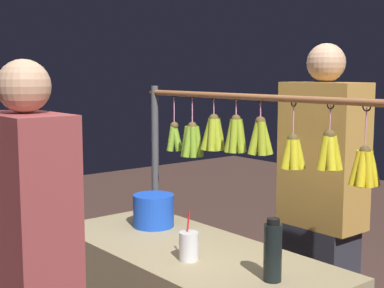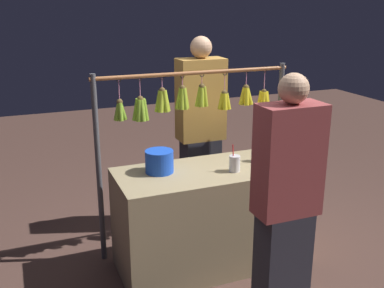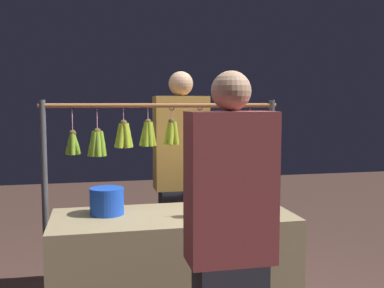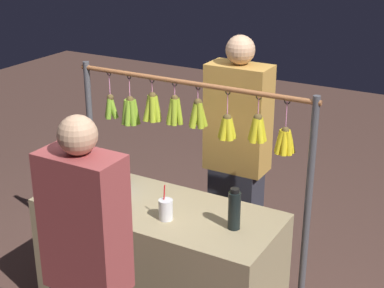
# 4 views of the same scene
# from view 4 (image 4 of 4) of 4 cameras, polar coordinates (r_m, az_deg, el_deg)

# --- Properties ---
(market_counter) EXTENTS (1.53, 0.65, 0.83)m
(market_counter) POSITION_cam_4_polar(r_m,az_deg,el_deg) (3.83, -3.22, -11.63)
(market_counter) COLOR tan
(market_counter) RESTS_ON ground
(display_rack) EXTENTS (1.71, 0.15, 1.56)m
(display_rack) POSITION_cam_4_polar(r_m,az_deg,el_deg) (3.80, -0.36, 0.73)
(display_rack) COLOR #4C4C51
(display_rack) RESTS_ON ground
(water_bottle) EXTENTS (0.07, 0.07, 0.25)m
(water_bottle) POSITION_cam_4_polar(r_m,az_deg,el_deg) (3.34, 4.16, -6.41)
(water_bottle) COLOR black
(water_bottle) RESTS_ON market_counter
(blue_bucket) EXTENTS (0.22, 0.22, 0.17)m
(blue_bucket) POSITION_cam_4_polar(r_m,az_deg,el_deg) (3.87, -7.85, -3.03)
(blue_bucket) COLOR blue
(blue_bucket) RESTS_ON market_counter
(drink_cup) EXTENTS (0.09, 0.09, 0.21)m
(drink_cup) POSITION_cam_4_polar(r_m,az_deg,el_deg) (3.45, -2.58, -6.41)
(drink_cup) COLOR silver
(drink_cup) RESTS_ON market_counter
(vendor_person) EXTENTS (0.42, 0.23, 1.79)m
(vendor_person) POSITION_cam_4_polar(r_m,az_deg,el_deg) (4.09, 4.40, -1.94)
(vendor_person) COLOR #2D2D38
(vendor_person) RESTS_ON ground
(customer_person) EXTENTS (0.40, 0.22, 1.69)m
(customer_person) POSITION_cam_4_polar(r_m,az_deg,el_deg) (2.99, -10.06, -12.93)
(customer_person) COLOR #2D2D38
(customer_person) RESTS_ON ground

